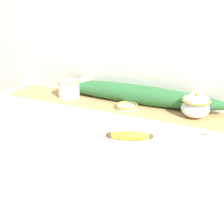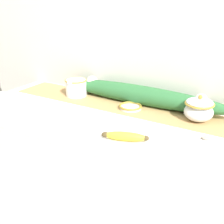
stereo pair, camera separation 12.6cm
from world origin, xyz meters
The scene contains 10 objects.
countertop centered at (0.00, 0.00, 0.43)m, with size 1.57×0.62×0.86m, color silver.
back_wall centered at (0.00, 0.33, 1.20)m, with size 2.37×0.04×2.40m, color silver.
table_runner centered at (0.00, 0.18, 0.87)m, with size 1.45×0.23×0.00m, color tan.
cream_pitcher centered at (-0.37, 0.19, 0.92)m, with size 0.12×0.14×0.10m.
sugar_bowl centered at (0.32, 0.18, 0.92)m, with size 0.13×0.13×0.12m.
small_dish centered at (-0.01, 0.16, 0.88)m, with size 0.12×0.12×0.02m.
banana centered at (0.12, -0.15, 0.88)m, with size 0.19×0.09×0.04m.
spoon centered at (0.39, 0.02, 0.87)m, with size 0.16×0.06×0.01m.
napkin_stack centered at (-0.66, -0.10, 0.88)m, with size 0.14×0.14×0.03m, color silver.
poinsettia_garland centered at (0.00, 0.25, 0.92)m, with size 0.96×0.11×0.11m.
Camera 2 is at (0.58, -1.03, 1.40)m, focal length 45.00 mm.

